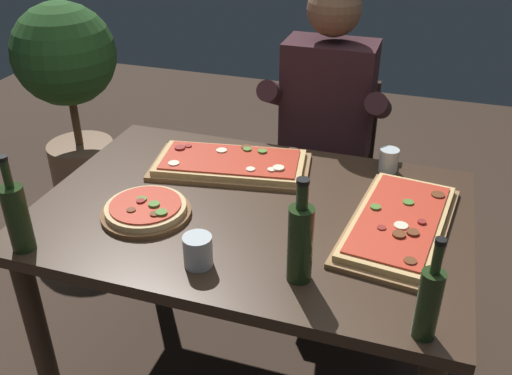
{
  "coord_description": "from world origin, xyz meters",
  "views": [
    {
      "loc": [
        0.51,
        -1.51,
        1.74
      ],
      "look_at": [
        0.0,
        0.05,
        0.79
      ],
      "focal_mm": 40.03,
      "sensor_mm": 36.0,
      "label": 1
    }
  ],
  "objects_px": {
    "diner_chair": "(327,164)",
    "tumbler_near_camera": "(198,252)",
    "pizza_rectangular_left": "(399,223)",
    "oil_bottle_amber": "(17,216)",
    "seated_diner": "(325,124)",
    "tumbler_far_side": "(389,160)",
    "wine_bottle_dark": "(300,241)",
    "pizza_round_far": "(146,210)",
    "potted_plant_corner": "(68,78)",
    "pizza_rectangular_front": "(231,164)",
    "dining_table": "(251,232)",
    "vinegar_bottle_green": "(429,301)"
  },
  "relations": [
    {
      "from": "diner_chair",
      "to": "tumbler_near_camera",
      "type": "bearing_deg",
      "value": -96.55
    },
    {
      "from": "pizza_rectangular_left",
      "to": "oil_bottle_amber",
      "type": "bearing_deg",
      "value": -156.71
    },
    {
      "from": "pizza_rectangular_left",
      "to": "seated_diner",
      "type": "distance_m",
      "value": 0.81
    },
    {
      "from": "pizza_rectangular_left",
      "to": "seated_diner",
      "type": "bearing_deg",
      "value": 118.53
    },
    {
      "from": "tumbler_near_camera",
      "to": "diner_chair",
      "type": "height_order",
      "value": "diner_chair"
    },
    {
      "from": "pizza_rectangular_left",
      "to": "tumbler_far_side",
      "type": "height_order",
      "value": "tumbler_far_side"
    },
    {
      "from": "wine_bottle_dark",
      "to": "seated_diner",
      "type": "bearing_deg",
      "value": 98.17
    },
    {
      "from": "pizza_round_far",
      "to": "tumbler_far_side",
      "type": "distance_m",
      "value": 0.89
    },
    {
      "from": "tumbler_near_camera",
      "to": "tumbler_far_side",
      "type": "bearing_deg",
      "value": 58.74
    },
    {
      "from": "oil_bottle_amber",
      "to": "diner_chair",
      "type": "bearing_deg",
      "value": 62.81
    },
    {
      "from": "pizza_round_far",
      "to": "tumbler_far_side",
      "type": "relative_size",
      "value": 3.38
    },
    {
      "from": "pizza_round_far",
      "to": "potted_plant_corner",
      "type": "relative_size",
      "value": 0.26
    },
    {
      "from": "pizza_rectangular_front",
      "to": "dining_table",
      "type": "bearing_deg",
      "value": -55.98
    },
    {
      "from": "pizza_rectangular_left",
      "to": "diner_chair",
      "type": "relative_size",
      "value": 0.7
    },
    {
      "from": "vinegar_bottle_green",
      "to": "tumbler_near_camera",
      "type": "height_order",
      "value": "vinegar_bottle_green"
    },
    {
      "from": "dining_table",
      "to": "pizza_round_far",
      "type": "distance_m",
      "value": 0.36
    },
    {
      "from": "tumbler_near_camera",
      "to": "tumbler_far_side",
      "type": "relative_size",
      "value": 1.09
    },
    {
      "from": "dining_table",
      "to": "pizza_rectangular_left",
      "type": "relative_size",
      "value": 2.31
    },
    {
      "from": "pizza_rectangular_front",
      "to": "tumbler_far_side",
      "type": "height_order",
      "value": "tumbler_far_side"
    },
    {
      "from": "vinegar_bottle_green",
      "to": "dining_table",
      "type": "bearing_deg",
      "value": 144.03
    },
    {
      "from": "wine_bottle_dark",
      "to": "vinegar_bottle_green",
      "type": "distance_m",
      "value": 0.36
    },
    {
      "from": "pizza_rectangular_front",
      "to": "diner_chair",
      "type": "height_order",
      "value": "diner_chair"
    },
    {
      "from": "vinegar_bottle_green",
      "to": "tumbler_near_camera",
      "type": "relative_size",
      "value": 3.04
    },
    {
      "from": "oil_bottle_amber",
      "to": "tumbler_far_side",
      "type": "bearing_deg",
      "value": 40.42
    },
    {
      "from": "pizza_rectangular_front",
      "to": "oil_bottle_amber",
      "type": "xyz_separation_m",
      "value": [
        -0.41,
        -0.65,
        0.09
      ]
    },
    {
      "from": "seated_diner",
      "to": "potted_plant_corner",
      "type": "distance_m",
      "value": 1.52
    },
    {
      "from": "dining_table",
      "to": "wine_bottle_dark",
      "type": "distance_m",
      "value": 0.44
    },
    {
      "from": "pizza_rectangular_front",
      "to": "diner_chair",
      "type": "distance_m",
      "value": 0.72
    },
    {
      "from": "dining_table",
      "to": "pizza_rectangular_front",
      "type": "xyz_separation_m",
      "value": [
        -0.16,
        0.23,
        0.12
      ]
    },
    {
      "from": "tumbler_far_side",
      "to": "potted_plant_corner",
      "type": "distance_m",
      "value": 1.91
    },
    {
      "from": "dining_table",
      "to": "tumbler_far_side",
      "type": "bearing_deg",
      "value": 45.33
    },
    {
      "from": "tumbler_near_camera",
      "to": "potted_plant_corner",
      "type": "xyz_separation_m",
      "value": [
        -1.35,
        1.36,
        -0.09
      ]
    },
    {
      "from": "pizza_rectangular_front",
      "to": "wine_bottle_dark",
      "type": "relative_size",
      "value": 1.97
    },
    {
      "from": "wine_bottle_dark",
      "to": "diner_chair",
      "type": "bearing_deg",
      "value": 97.33
    },
    {
      "from": "potted_plant_corner",
      "to": "dining_table",
      "type": "bearing_deg",
      "value": -36.25
    },
    {
      "from": "oil_bottle_amber",
      "to": "seated_diner",
      "type": "distance_m",
      "value": 1.33
    },
    {
      "from": "pizza_rectangular_left",
      "to": "seated_diner",
      "type": "height_order",
      "value": "seated_diner"
    },
    {
      "from": "vinegar_bottle_green",
      "to": "tumbler_far_side",
      "type": "height_order",
      "value": "vinegar_bottle_green"
    },
    {
      "from": "dining_table",
      "to": "pizza_rectangular_left",
      "type": "height_order",
      "value": "pizza_rectangular_left"
    },
    {
      "from": "wine_bottle_dark",
      "to": "oil_bottle_amber",
      "type": "xyz_separation_m",
      "value": [
        -0.8,
        -0.12,
        -0.01
      ]
    },
    {
      "from": "pizza_round_far",
      "to": "seated_diner",
      "type": "relative_size",
      "value": 0.22
    },
    {
      "from": "pizza_round_far",
      "to": "potted_plant_corner",
      "type": "xyz_separation_m",
      "value": [
        -1.09,
        1.17,
        -0.07
      ]
    },
    {
      "from": "pizza_round_far",
      "to": "vinegar_bottle_green",
      "type": "xyz_separation_m",
      "value": [
        0.88,
        -0.27,
        0.09
      ]
    },
    {
      "from": "pizza_round_far",
      "to": "tumbler_near_camera",
      "type": "bearing_deg",
      "value": -35.26
    },
    {
      "from": "vinegar_bottle_green",
      "to": "diner_chair",
      "type": "bearing_deg",
      "value": 110.95
    },
    {
      "from": "vinegar_bottle_green",
      "to": "diner_chair",
      "type": "relative_size",
      "value": 0.33
    },
    {
      "from": "wine_bottle_dark",
      "to": "seated_diner",
      "type": "xyz_separation_m",
      "value": [
        -0.15,
        1.04,
        -0.12
      ]
    },
    {
      "from": "pizza_rectangular_front",
      "to": "tumbler_near_camera",
      "type": "xyz_separation_m",
      "value": [
        0.11,
        -0.56,
        0.02
      ]
    },
    {
      "from": "wine_bottle_dark",
      "to": "oil_bottle_amber",
      "type": "height_order",
      "value": "wine_bottle_dark"
    },
    {
      "from": "dining_table",
      "to": "pizza_round_far",
      "type": "bearing_deg",
      "value": -154.62
    }
  ]
}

